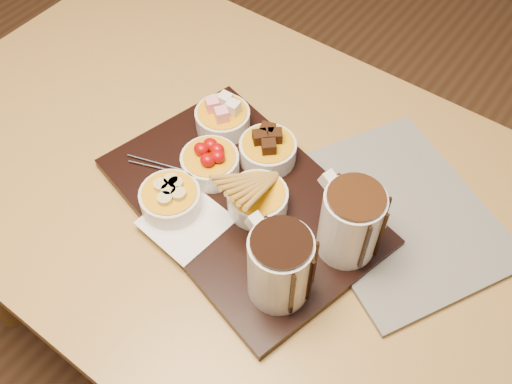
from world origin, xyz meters
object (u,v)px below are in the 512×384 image
Objects in this scene: serving_board at (242,201)px; bowl_strawberries at (210,164)px; dining_table at (220,199)px; pitcher_dark_chocolate at (280,267)px; pitcher_milk_chocolate at (350,223)px; newspaper at (396,213)px.

serving_board is 0.08m from bowl_strawberries.
pitcher_dark_chocolate reaches higher than dining_table.
bowl_strawberries is at bearing 167.35° from pitcher_dark_chocolate.
bowl_strawberries reaches higher than dining_table.
pitcher_dark_chocolate and pitcher_milk_chocolate have the same top height.
serving_board is at bearing 160.02° from pitcher_dark_chocolate.
bowl_strawberries is (0.01, -0.02, 0.14)m from dining_table.
pitcher_milk_chocolate is at bearing 21.80° from serving_board.
bowl_strawberries reaches higher than serving_board.
newspaper is (0.31, 0.10, 0.10)m from dining_table.
pitcher_dark_chocolate is 0.13m from pitcher_milk_chocolate.
serving_board is 3.64× the size of pitcher_milk_chocolate.
dining_table is 3.42× the size of newspaper.
pitcher_dark_chocolate is 1.00× the size of pitcher_milk_chocolate.
pitcher_milk_chocolate is at bearing 2.00° from bowl_strawberries.
dining_table is at bearing 104.06° from bowl_strawberries.
pitcher_dark_chocolate is (0.14, -0.10, 0.07)m from serving_board.
pitcher_dark_chocolate is at bearing -31.14° from dining_table.
bowl_strawberries is 0.28× the size of newspaper.
newspaper is (0.22, 0.14, -0.00)m from serving_board.
bowl_strawberries is at bearing -176.42° from serving_board.
serving_board is 0.26m from newspaper.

